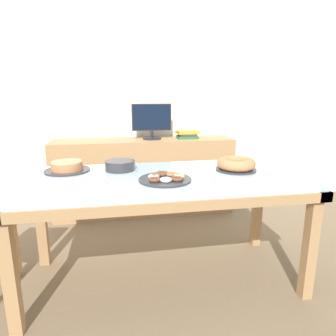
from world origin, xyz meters
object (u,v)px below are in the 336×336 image
(tealight_near_front, at_px, (188,170))
(tealight_near_cakes, at_px, (216,183))
(tealight_right_edge, at_px, (104,183))
(tealight_left_edge, at_px, (269,177))
(tealight_centre, at_px, (87,182))
(cake_golden_bundt, at_px, (236,164))
(computer_monitor, at_px, (152,122))
(cake_chocolate_round, at_px, (67,167))
(book_stack, at_px, (187,134))
(pastry_platter, at_px, (165,178))
(plate_stack, at_px, (120,165))

(tealight_near_front, bearing_deg, tealight_near_cakes, -74.09)
(tealight_right_edge, height_order, tealight_left_edge, same)
(tealight_right_edge, bearing_deg, tealight_centre, 162.70)
(cake_golden_bundt, xyz_separation_m, tealight_left_edge, (0.13, -0.24, -0.03))
(cake_golden_bundt, xyz_separation_m, tealight_centre, (-1.01, -0.16, -0.03))
(computer_monitor, bearing_deg, cake_chocolate_round, -124.21)
(tealight_right_edge, relative_size, tealight_near_cakes, 1.00)
(computer_monitor, xyz_separation_m, cake_golden_bundt, (0.44, -1.27, -0.20))
(book_stack, height_order, tealight_right_edge, book_stack)
(tealight_right_edge, bearing_deg, tealight_near_cakes, -10.23)
(book_stack, height_order, pastry_platter, book_stack)
(cake_golden_bundt, relative_size, tealight_near_cakes, 7.12)
(pastry_platter, distance_m, tealight_right_edge, 0.37)
(tealight_left_edge, bearing_deg, tealight_near_front, 151.32)
(pastry_platter, xyz_separation_m, tealight_near_cakes, (0.29, -0.14, -0.00))
(plate_stack, height_order, tealight_centre, plate_stack)
(cake_chocolate_round, bearing_deg, cake_golden_bundt, -8.87)
(pastry_platter, bearing_deg, plate_stack, 130.27)
(tealight_near_cakes, bearing_deg, tealight_right_edge, 169.77)
(pastry_platter, relative_size, tealight_left_edge, 8.27)
(tealight_right_edge, bearing_deg, book_stack, 59.22)
(tealight_right_edge, bearing_deg, plate_stack, 73.24)
(plate_stack, bearing_deg, computer_monitor, 71.72)
(cake_golden_bundt, relative_size, tealight_right_edge, 7.12)
(computer_monitor, height_order, tealight_centre, computer_monitor)
(tealight_near_front, height_order, tealight_left_edge, same)
(cake_chocolate_round, distance_m, tealight_right_edge, 0.46)
(pastry_platter, relative_size, tealight_near_front, 8.27)
(computer_monitor, height_order, cake_golden_bundt, computer_monitor)
(book_stack, bearing_deg, plate_stack, -124.39)
(pastry_platter, height_order, plate_stack, plate_stack)
(cake_golden_bundt, bearing_deg, tealight_near_front, 176.53)
(computer_monitor, distance_m, pastry_platter, 1.46)
(book_stack, distance_m, tealight_right_edge, 1.70)
(computer_monitor, height_order, pastry_platter, computer_monitor)
(pastry_platter, height_order, tealight_left_edge, pastry_platter)
(tealight_centre, bearing_deg, cake_golden_bundt, 8.76)
(tealight_left_edge, bearing_deg, tealight_centre, 175.84)
(computer_monitor, height_order, tealight_near_front, computer_monitor)
(cake_chocolate_round, height_order, cake_golden_bundt, cake_golden_bundt)
(plate_stack, xyz_separation_m, tealight_right_edge, (-0.10, -0.34, -0.02))
(computer_monitor, distance_m, book_stack, 0.42)
(pastry_platter, bearing_deg, tealight_near_cakes, -25.63)
(tealight_right_edge, xyz_separation_m, tealight_near_cakes, (0.66, -0.12, 0.00))
(book_stack, xyz_separation_m, cake_chocolate_round, (-1.13, -1.08, -0.06))
(tealight_near_front, distance_m, tealight_centre, 0.69)
(cake_chocolate_round, relative_size, tealight_near_front, 7.77)
(cake_chocolate_round, height_order, tealight_left_edge, cake_chocolate_round)
(plate_stack, height_order, tealight_right_edge, plate_stack)
(book_stack, bearing_deg, tealight_right_edge, -120.78)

